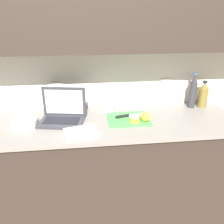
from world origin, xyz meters
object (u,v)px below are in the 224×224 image
Objects in this scene: knife at (127,116)px; bottle_green_soda at (193,92)px; laptop at (63,113)px; lemon_half_cut at (135,120)px; measuring_cup at (108,105)px; bowl_white at (24,122)px; bottle_oil_tall at (203,95)px; cutting_board at (128,119)px; lemon_whole_beside at (145,117)px.

bottle_green_soda reaches higher than knife.
lemon_half_cut is at bearing -0.86° from laptop.
bowl_white is at bearing -162.43° from measuring_cup.
laptop is 1.22m from bottle_oil_tall.
cutting_board is at bearing -164.20° from bottle_oil_tall.
bottle_oil_tall is at bearing 7.67° from bowl_white.
bottle_green_soda is 0.11m from bottle_oil_tall.
lemon_half_cut is at bearing -83.02° from knife.
bottle_oil_tall reaches higher than knife.
bowl_white is (-0.28, -0.05, -0.03)m from laptop.
laptop is 0.55m from lemon_half_cut.
cutting_board is at bearing -161.75° from bottle_green_soda.
knife is 0.11m from lemon_half_cut.
lemon_whole_beside is at bearing -151.97° from bottle_green_soda.
laptop is 3.08× the size of measuring_cup.
cutting_board is at bearing 5.27° from laptop.
measuring_cup is at bearing 17.57° from bowl_white.
cutting_board is 1.39× the size of bottle_oil_tall.
bottle_green_soda is (0.56, 0.26, 0.12)m from lemon_half_cut.
lemon_whole_beside is 0.55m from bottle_green_soda.
lemon_whole_beside is at bearing -45.07° from measuring_cup.
bowl_white is at bearing 168.62° from knife.
bowl_white reaches higher than cutting_board.
cutting_board is 1.72× the size of bowl_white.
lemon_half_cut is at bearing -155.25° from bottle_green_soda.
laptop is at bearing -172.78° from bottle_oil_tall.
knife is 1.56× the size of bowl_white.
measuring_cup is 0.68m from bowl_white.
measuring_cup is (-0.74, 0.00, -0.09)m from bottle_green_soda.
bottle_oil_tall is (0.70, 0.20, 0.10)m from cutting_board.
laptop is 1.57× the size of bottle_oil_tall.
measuring_cup is at bearing 124.64° from cutting_board.
bowl_white is (-0.82, 0.06, -0.00)m from lemon_half_cut.
bottle_oil_tall is at bearing 15.80° from cutting_board.
lemon_half_cut is 0.96× the size of lemon_whole_beside.
cutting_board is 4.60× the size of lemon_half_cut.
bowl_white is at bearing -160.09° from laptop.
bottle_green_soda is at bearing 8.21° from bowl_white.
lemon_half_cut is 0.32m from measuring_cup.
lemon_whole_beside is 0.37m from measuring_cup.
bottle_green_soda is at bearing -180.00° from bottle_oil_tall.
bottle_oil_tall is at bearing 0.00° from bottle_green_soda.
cutting_board is 0.04m from knife.
knife is (-0.00, 0.04, 0.01)m from cutting_board.
lemon_whole_beside is (0.63, -0.10, -0.01)m from laptop.
laptop reaches higher than knife.
cutting_board is 0.08m from lemon_half_cut.
laptop reaches higher than bottle_oil_tall.
bowl_white is at bearing 176.50° from lemon_whole_beside.
laptop is at bearing 164.91° from knife.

